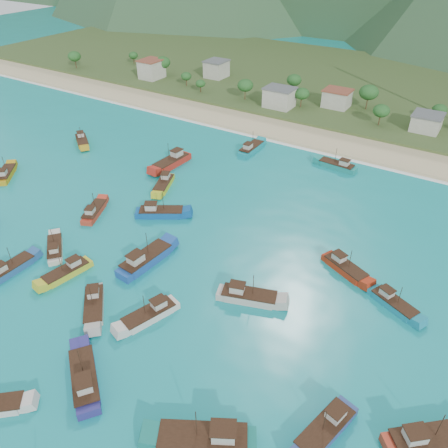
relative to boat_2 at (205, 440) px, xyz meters
The scene contains 27 objects.
ground 30.40m from the boat_2, 130.63° to the left, with size 600.00×600.00×0.00m, color #0C8882.
beach 103.96m from the boat_2, 100.97° to the left, with size 400.00×18.00×1.20m, color beige.
land 164.26m from the boat_2, 96.92° to the left, with size 400.00×110.00×2.40m, color #385123.
surf_line 94.66m from the boat_2, 102.07° to the left, with size 400.00×2.50×0.08m, color white.
village 126.67m from the boat_2, 99.01° to the left, with size 204.15×28.07×7.27m.
vegetation 128.78m from the boat_2, 100.37° to the left, with size 274.96×25.69×9.02m.
boat_2 is the anchor object (origin of this frame).
boat_3 62.15m from the boat_2, 149.04° to the left, with size 6.56×10.06×5.75m.
boat_4 29.05m from the boat_2, 32.35° to the left, with size 10.81×10.04×6.74m.
boat_5 41.26m from the boat_2, 69.75° to the left, with size 9.81×6.51×5.61m.
boat_6 69.68m from the boat_2, 133.06° to the left, with size 6.63×10.67×6.07m.
boat_7 86.05m from the boat_2, 98.75° to the left, with size 10.87×3.94×6.30m.
boat_8 52.47m from the boat_2, behind, with size 3.16×10.19×6.00m.
boat_10 24.69m from the boat_2, 146.94° to the left, with size 6.25×10.88×6.17m.
boat_11 20.38m from the boat_2, behind, with size 11.33×9.78×6.87m.
boat_13 43.68m from the boat_2, 85.16° to the left, with size 10.55×7.04×6.04m.
boat_14 16.15m from the boat_2, 37.88° to the left, with size 5.81×11.15×6.32m.
boat_15 104.68m from the boat_2, 145.72° to the left, with size 10.11×8.48×6.07m.
boat_17 52.57m from the boat_2, 160.72° to the left, with size 8.98×8.20×5.56m.
boat_18 39.47m from the boat_2, 141.89° to the left, with size 4.77×12.88×7.45m.
boat_23 27.68m from the boat_2, 107.87° to the left, with size 11.53×6.59×6.53m.
boat_24 90.85m from the boat_2, 115.42° to the left, with size 3.29×11.00×6.49m.
boat_26 56.17m from the boat_2, 134.93° to the left, with size 11.31×8.77×6.65m.
boat_27 32.06m from the boat_2, 162.02° to the left, with size 9.43×9.58×6.13m.
boat_28 93.14m from the boat_2, 159.53° to the left, with size 8.84×9.82×6.05m.
boat_29 81.70m from the boat_2, 130.83° to the left, with size 4.58×13.09×7.62m.
boat_32 43.84m from the boat_2, 161.99° to the left, with size 4.69×10.28×5.86m.
Camera 1 is at (38.33, -47.91, 56.40)m, focal length 35.00 mm.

